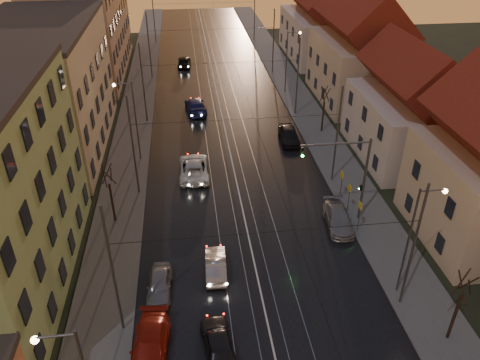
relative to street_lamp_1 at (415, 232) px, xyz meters
name	(u,v)px	position (x,y,z in m)	size (l,w,h in m)	color
road	(222,114)	(-9.10, 30.00, -4.87)	(16.00, 120.00, 0.04)	black
sidewalk_left	(135,118)	(-19.10, 30.00, -4.81)	(4.00, 120.00, 0.15)	#4C4C4C
sidewalk_right	(305,110)	(0.90, 30.00, -4.81)	(4.00, 120.00, 0.15)	#4C4C4C
tram_rail_0	(203,115)	(-11.30, 30.00, -4.83)	(0.06, 120.00, 0.03)	gray
tram_rail_1	(215,114)	(-9.87, 30.00, -4.83)	(0.06, 120.00, 0.03)	gray
tram_rail_2	(228,114)	(-8.33, 30.00, -4.83)	(0.06, 120.00, 0.03)	gray
tram_rail_3	(240,113)	(-6.90, 30.00, -4.83)	(0.06, 120.00, 0.03)	gray
apartment_left_2	(45,91)	(-26.60, 24.00, 1.11)	(10.00, 20.00, 12.00)	#C1B495
apartment_left_3	(84,22)	(-26.60, 48.00, 2.11)	(10.00, 24.00, 14.00)	#9C7E64
house_right_2	(411,111)	(7.90, 18.00, -0.24)	(9.18, 12.24, 9.20)	beige
house_right_3	(359,53)	(7.90, 33.00, 0.92)	(9.18, 14.28, 11.50)	#C2AF95
house_right_4	(319,24)	(7.90, 51.00, 0.16)	(9.18, 16.32, 10.00)	beige
catenary_pole_l_1	(113,273)	(-17.70, -1.00, -0.39)	(0.16, 0.16, 9.00)	#595B60
catenary_pole_r_1	(413,248)	(-0.50, -1.00, -0.39)	(0.16, 0.16, 9.00)	#595B60
catenary_pole_l_2	(133,147)	(-17.70, 14.00, -0.39)	(0.16, 0.16, 9.00)	#595B60
catenary_pole_r_2	(337,136)	(-0.50, 14.00, -0.39)	(0.16, 0.16, 9.00)	#595B60
catenary_pole_l_3	(143,84)	(-17.70, 29.00, -0.39)	(0.16, 0.16, 9.00)	#595B60
catenary_pole_r_3	(298,78)	(-0.50, 29.00, -0.39)	(0.16, 0.16, 9.00)	#595B60
catenary_pole_l_4	(149,46)	(-17.70, 44.00, -0.39)	(0.16, 0.16, 9.00)	#595B60
catenary_pole_r_4	(273,42)	(-0.50, 44.00, -0.39)	(0.16, 0.16, 9.00)	#595B60
catenary_pole_l_5	(154,17)	(-17.70, 62.00, -0.39)	(0.16, 0.16, 9.00)	#595B60
catenary_pole_r_5	(254,14)	(-0.50, 62.00, -0.39)	(0.16, 0.16, 9.00)	#595B60
street_lamp_1	(415,232)	(0.00, 0.00, 0.00)	(1.75, 0.32, 8.00)	#595B60
street_lamp_2	(132,114)	(-18.21, 20.00, 0.00)	(1.75, 0.32, 8.00)	#595B60
street_lamp_3	(289,56)	(0.00, 36.00, 0.00)	(1.75, 0.32, 8.00)	#595B60
traffic_light_mast	(353,170)	(-1.11, 8.00, -0.29)	(5.30, 0.32, 7.20)	#595B60
bare_tree_0	(111,196)	(-19.30, 10.00, -2.40)	(1.09, 1.09, 5.11)	black
bare_tree_1	(457,309)	(1.10, -4.00, -2.40)	(1.09, 1.09, 5.11)	black
bare_tree_2	(323,111)	(1.30, 24.00, -2.40)	(1.09, 1.09, 5.11)	black
driving_car_0	(218,342)	(-12.21, -3.22, -4.19)	(1.65, 4.11, 1.40)	black
driving_car_1	(216,265)	(-11.85, 3.27, -4.24)	(1.38, 3.95, 1.30)	#9FA0A5
driving_car_2	(194,168)	(-12.83, 16.48, -4.10)	(2.62, 5.67, 1.58)	silver
driving_car_3	(196,106)	(-12.08, 31.17, -4.11)	(2.18, 5.36, 1.55)	navy
driving_car_4	(184,61)	(-13.10, 48.62, -4.10)	(1.86, 4.62, 1.58)	black
parked_left_2	(150,347)	(-16.01, -3.10, -4.17)	(2.00, 4.92, 1.43)	#9C1C0F
parked_left_3	(159,284)	(-15.61, 1.88, -4.24)	(1.51, 3.76, 1.28)	gray
parked_right_1	(338,219)	(-1.99, 7.40, -4.22)	(1.88, 4.62, 1.34)	gray
parked_right_2	(289,135)	(-2.76, 22.05, -4.10)	(1.87, 4.64, 1.58)	black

